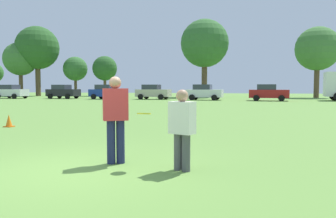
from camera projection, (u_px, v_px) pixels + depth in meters
name	position (u px, v px, depth m)	size (l,w,h in m)	color
ground_plane	(72.00, 170.00, 6.22)	(150.27, 150.27, 0.00)	#608C3D
player_thrower	(116.00, 115.00, 6.69)	(0.56, 0.48, 1.76)	#1E234C
player_defender	(182.00, 126.00, 6.13)	(0.52, 0.41, 1.50)	#4C4C51
frisbee	(144.00, 114.00, 6.33)	(0.27, 0.27, 0.05)	yellow
traffic_cone	(9.00, 121.00, 12.89)	(0.32, 0.32, 0.48)	#D8590C
parked_car_near_left	(11.00, 91.00, 44.15)	(4.32, 2.44, 1.82)	silver
parked_car_mid_left	(63.00, 92.00, 43.70)	(4.32, 2.44, 1.82)	black
parked_car_center	(106.00, 92.00, 41.69)	(4.32, 2.44, 1.82)	navy
parked_car_mid_right	(153.00, 92.00, 41.16)	(4.32, 2.44, 1.82)	#B7AD99
parked_car_near_right	(204.00, 92.00, 39.04)	(4.32, 2.44, 1.82)	silver
parked_car_far_right	(268.00, 92.00, 36.69)	(4.32, 2.44, 1.82)	maroon
tree_west_maple	(20.00, 59.00, 55.41)	(5.50, 5.50, 8.93)	brown
tree_center_elm	(37.00, 48.00, 55.83)	(7.18, 7.18, 11.67)	brown
tree_east_birch	(75.00, 69.00, 56.99)	(4.12, 4.12, 6.69)	brown
tree_east_oak	(105.00, 69.00, 56.09)	(4.14, 4.14, 6.72)	brown
tree_far_east_pine	(205.00, 44.00, 49.28)	(7.09, 7.09, 11.53)	brown
tree_far_west_pine	(318.00, 49.00, 46.42)	(6.10, 6.10, 9.91)	brown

